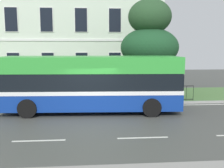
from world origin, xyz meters
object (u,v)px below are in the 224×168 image
object	(u,v)px
single_decker_bus	(91,83)
litter_bin	(104,90)
georgian_townhouse	(68,10)
evergreen_tree	(148,57)

from	to	relation	value
single_decker_bus	litter_bin	bearing A→B (deg)	75.04
georgian_townhouse	evergreen_tree	bearing A→B (deg)	-47.21
single_decker_bus	litter_bin	size ratio (longest dim) A/B	7.87
single_decker_bus	litter_bin	distance (m)	2.87
georgian_townhouse	evergreen_tree	xyz separation A→B (m)	(6.41, -6.92, -4.30)
evergreen_tree	single_decker_bus	xyz separation A→B (m)	(-4.22, -4.99, -1.17)
single_decker_bus	georgian_townhouse	bearing A→B (deg)	103.16
evergreen_tree	litter_bin	bearing A→B (deg)	-144.83
georgian_townhouse	litter_bin	world-z (taller)	georgian_townhouse
georgian_townhouse	litter_bin	xyz separation A→B (m)	(3.03, -9.31, -6.34)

